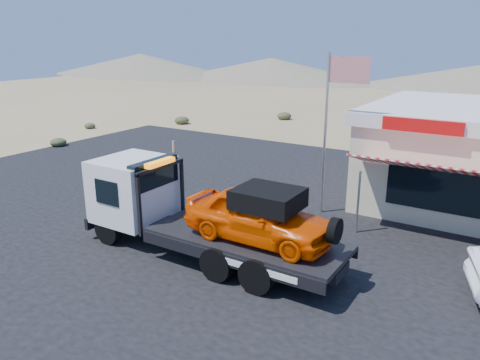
{
  "coord_description": "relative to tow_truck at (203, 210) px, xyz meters",
  "views": [
    {
      "loc": [
        11.09,
        -11.52,
        6.48
      ],
      "look_at": [
        2.37,
        2.31,
        1.5
      ],
      "focal_mm": 35.0,
      "sensor_mm": 36.0,
      "label": 1
    }
  ],
  "objects": [
    {
      "name": "ground",
      "position": [
        -3.08,
        0.93,
        -1.51
      ],
      "size": [
        120.0,
        120.0,
        0.0
      ],
      "primitive_type": "plane",
      "color": "#8B764F",
      "rests_on": "ground"
    },
    {
      "name": "asphalt_lot",
      "position": [
        -1.08,
        3.93,
        -1.5
      ],
      "size": [
        32.0,
        24.0,
        0.02
      ],
      "primitive_type": "cube",
      "color": "black",
      "rests_on": "ground"
    },
    {
      "name": "tow_truck",
      "position": [
        0.0,
        0.0,
        0.0
      ],
      "size": [
        8.39,
        2.49,
        2.81
      ],
      "color": "black",
      "rests_on": "asphalt_lot"
    },
    {
      "name": "flagpole",
      "position": [
        1.86,
        5.43,
        2.25
      ],
      "size": [
        1.55,
        0.1,
        6.0
      ],
      "color": "#99999E",
      "rests_on": "asphalt_lot"
    },
    {
      "name": "desert_scrub",
      "position": [
        -15.32,
        10.42,
        -1.23
      ],
      "size": [
        24.24,
        32.79,
        0.63
      ],
      "color": "#363A1F",
      "rests_on": "ground"
    },
    {
      "name": "distant_hills",
      "position": [
        -12.85,
        56.07,
        0.38
      ],
      "size": [
        126.0,
        48.0,
        4.2
      ],
      "color": "#726B59",
      "rests_on": "ground"
    }
  ]
}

